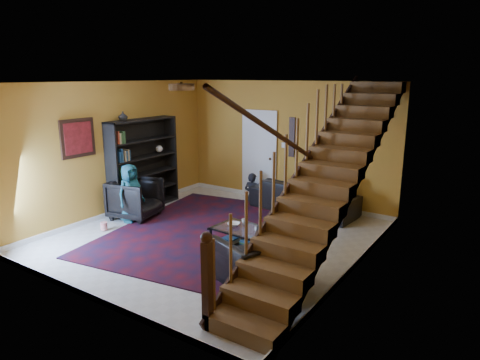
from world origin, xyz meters
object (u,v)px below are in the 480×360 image
object	(u,v)px
sofa	(304,197)
armchair_right	(255,259)
armchair_left	(135,199)
coffee_table	(246,239)
bookshelf	(144,166)

from	to	relation	value
sofa	armchair_right	distance (m)	3.43
armchair_right	armchair_left	bearing A→B (deg)	-85.25
armchair_left	armchair_right	distance (m)	3.69
sofa	coffee_table	bearing A→B (deg)	99.04
bookshelf	armchair_left	distance (m)	0.90
sofa	armchair_left	distance (m)	3.60
bookshelf	armchair_left	xyz separation A→B (m)	(0.35, -0.62, -0.55)
armchair_left	coffee_table	world-z (taller)	armchair_left
coffee_table	armchair_right	bearing A→B (deg)	-50.20
bookshelf	armchair_right	distance (m)	4.28
bookshelf	sofa	bearing A→B (deg)	28.70
sofa	armchair_left	xyz separation A→B (m)	(-2.75, -2.32, 0.08)
bookshelf	coffee_table	xyz separation A→B (m)	(3.28, -0.88, -0.72)
bookshelf	sofa	xyz separation A→B (m)	(3.11, 1.70, -0.63)
coffee_table	armchair_left	bearing A→B (deg)	174.96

